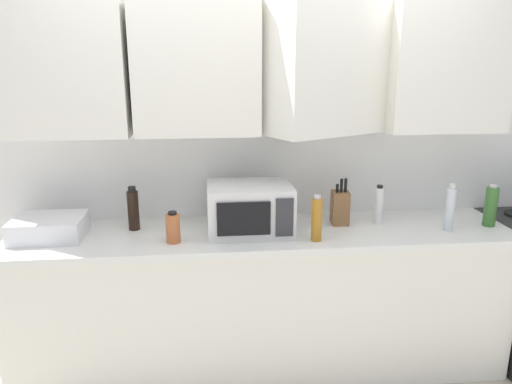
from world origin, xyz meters
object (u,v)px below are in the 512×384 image
Objects in this scene: bottle_spice_jar at (173,228)px; bottle_soy_dark at (133,209)px; microwave at (250,209)px; bottle_green_oil at (491,206)px; bottle_white_jar at (379,205)px; bottle_clear_tall at (450,209)px; dish_rack at (49,228)px; bottle_amber_vinegar at (317,219)px; knife_block at (340,207)px.

bottle_spice_jar is 0.34m from bottle_soy_dark.
microwave is 1.44m from bottle_green_oil.
bottle_clear_tall is at bearing -24.65° from bottle_white_jar.
bottle_clear_tall is (2.27, -0.11, 0.07)m from dish_rack.
bottle_clear_tall is 1.83m from bottle_soy_dark.
bottle_green_oil is at bearing -1.19° from dish_rack.
bottle_white_jar is (0.44, 0.25, -0.01)m from bottle_amber_vinegar.
bottle_spice_jar is at bearing -164.00° from microwave.
microwave reaches higher than bottle_green_oil.
bottle_spice_jar is at bearing -177.42° from bottle_green_oil.
bottle_clear_tall is at bearing -6.48° from bottle_soy_dark.
bottle_green_oil is (1.09, 0.14, -0.00)m from bottle_amber_vinegar.
bottle_soy_dark is (-1.46, 0.04, 0.01)m from bottle_white_jar.
bottle_clear_tall is 1.11× the size of bottle_green_oil.
bottle_spice_jar is 0.69× the size of bottle_green_oil.
bottle_amber_vinegar is 1.08× the size of bottle_white_jar.
microwave is at bearing 178.45° from bottle_green_oil.
knife_block is 0.34m from bottle_amber_vinegar.
bottle_clear_tall reaches higher than bottle_white_jar.
knife_block is 1.09× the size of bottle_soy_dark.
bottle_spice_jar is 0.67× the size of bottle_amber_vinegar.
knife_block is at bearing -0.94° from bottle_soy_dark.
bottle_clear_tall is (1.15, -0.10, -0.01)m from microwave.
bottle_amber_vinegar is 0.81m from bottle_clear_tall.
bottle_soy_dark is at bearing 179.06° from knife_block.
bottle_soy_dark reaches higher than dish_rack.
bottle_white_jar reaches higher than dish_rack.
knife_block reaches higher than microwave.
microwave is 0.45m from bottle_spice_jar.
bottle_amber_vinegar is 1.10m from bottle_green_oil.
microwave reaches higher than bottle_amber_vinegar.
knife_block is 1.01m from bottle_spice_jar.
bottle_spice_jar is 0.78m from bottle_amber_vinegar.
dish_rack is (-1.12, 0.01, -0.08)m from microwave.
bottle_clear_tall is at bearing -17.41° from knife_block.
dish_rack is 1.35× the size of bottle_clear_tall.
microwave is 0.39m from bottle_amber_vinegar.
bottle_white_jar is (1.22, 0.19, 0.03)m from bottle_spice_jar.
bottle_amber_vinegar reaches higher than bottle_green_oil.
bottle_spice_jar is at bearing -170.96° from bottle_white_jar.
bottle_clear_tall reaches higher than bottle_soy_dark.
microwave is at bearing 175.23° from bottle_clear_tall.
bottle_spice_jar is 0.62× the size of bottle_clear_tall.
bottle_green_oil reaches higher than dish_rack.
bottle_spice_jar is (0.69, -0.14, 0.02)m from dish_rack.
bottle_soy_dark is (-1.82, 0.21, -0.01)m from bottle_clear_tall.
bottle_green_oil is (2.56, -0.05, 0.06)m from dish_rack.
bottle_green_oil is at bearing 7.21° from bottle_amber_vinegar.
knife_block is at bearing 2.62° from dish_rack.
knife_block is at bearing 175.06° from bottle_white_jar.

